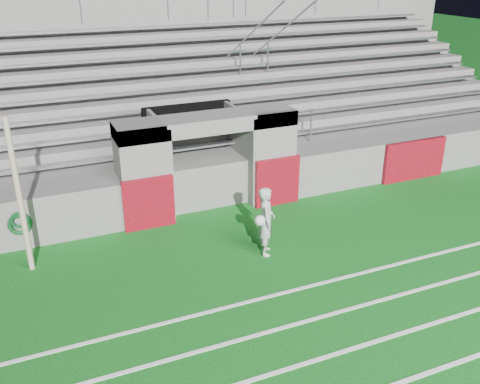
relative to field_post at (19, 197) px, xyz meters
name	(u,v)px	position (x,y,z in m)	size (l,w,h in m)	color
ground	(264,269)	(4.71, -2.04, -1.74)	(90.00, 90.00, 0.00)	#0D5315
field_post	(19,197)	(0.00, 0.00, 0.00)	(0.12, 0.12, 3.48)	tan
stadium_structure	(162,114)	(4.71, 5.93, -0.25)	(26.00, 8.48, 5.42)	#605D5B
goalkeeper_with_ball	(266,221)	(5.05, -1.41, -0.91)	(0.64, 0.71, 1.65)	#A5ABAF
hose_coil	(20,223)	(-0.11, 0.90, -1.01)	(0.55, 0.14, 0.61)	#0C3F18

